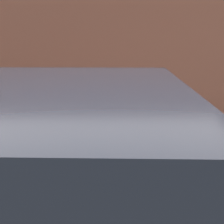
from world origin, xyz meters
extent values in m
cube|color=#9E9B96|center=(0.00, 2.20, 0.06)|extent=(24.00, 2.80, 0.12)
cylinder|color=#2D2D30|center=(0.13, 1.07, 0.58)|extent=(0.05, 0.05, 0.93)
cube|color=black|center=(0.13, 1.07, 1.23)|extent=(0.18, 0.15, 0.38)
cube|color=gray|center=(0.13, 0.99, 1.26)|extent=(0.10, 0.01, 0.13)
cylinder|color=slate|center=(0.13, 1.07, 1.48)|extent=(0.21, 0.12, 0.21)
camera|label=1|loc=(0.10, -2.02, 2.10)|focal=50.00mm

